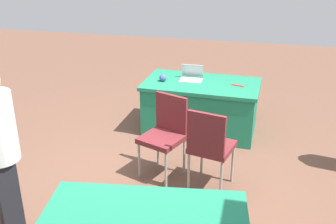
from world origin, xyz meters
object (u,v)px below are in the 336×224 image
scissors_red (238,85)px  chair_by_pillar (210,144)px  chair_aisle (165,131)px  laptop_silver (191,77)px  yarn_ball (163,78)px  table_foreground (201,106)px

scissors_red → chair_by_pillar: bearing=-81.0°
chair_aisle → chair_by_pillar: bearing=178.2°
chair_by_pillar → laptop_silver: chair_by_pillar is taller
yarn_ball → table_foreground: bearing=-172.6°
chair_aisle → chair_by_pillar: 0.60m
table_foreground → chair_aisle: size_ratio=1.71×
laptop_silver → scissors_red: bearing=170.5°
chair_aisle → laptop_silver: chair_aisle is taller
yarn_ball → laptop_silver: bearing=-157.7°
table_foreground → chair_by_pillar: 1.55m
table_foreground → scissors_red: bearing=178.1°
yarn_ball → scissors_red: yarn_ball is taller
chair_by_pillar → table_foreground: bearing=116.0°
chair_aisle → yarn_ball: bearing=-53.8°
chair_by_pillar → scissors_red: chair_by_pillar is taller
table_foreground → chair_by_pillar: bearing=102.5°
table_foreground → yarn_ball: bearing=7.4°
chair_by_pillar → yarn_ball: 1.69m
chair_by_pillar → chair_aisle: bearing=170.7°
chair_by_pillar → laptop_silver: (0.50, -1.59, 0.20)m
laptop_silver → yarn_ball: laptop_silver is taller
laptop_silver → scissors_red: 0.68m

